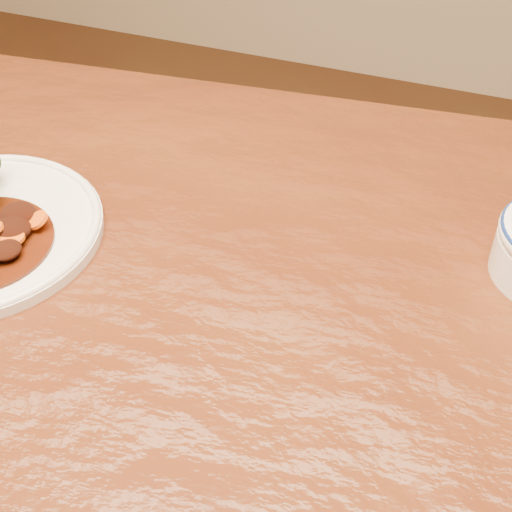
% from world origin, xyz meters
% --- Properties ---
extents(dining_table, '(1.59, 1.05, 0.75)m').
position_xyz_m(dining_table, '(0.00, 0.00, 0.67)').
color(dining_table, '#52260E').
rests_on(dining_table, ground).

